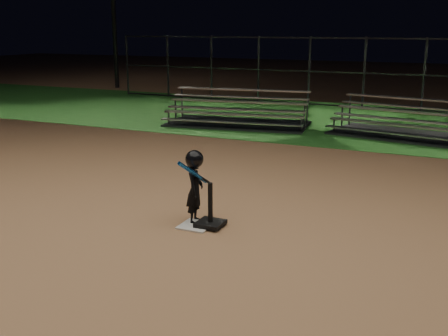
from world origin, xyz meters
TOP-DOWN VIEW (x-y plane):
  - ground at (0.00, 0.00)m, footprint 80.00×80.00m
  - grass_strip at (0.00, 10.00)m, footprint 60.00×8.00m
  - home_plate at (0.00, 0.00)m, footprint 0.45×0.45m
  - batting_tee at (0.20, 0.07)m, footprint 0.38×0.38m
  - child_batter at (-0.09, 0.15)m, footprint 0.41×0.64m
  - bleacher_left at (-2.74, 8.00)m, footprint 4.36×2.57m
  - bleacher_right at (2.10, 8.20)m, footprint 4.25×2.63m
  - backstop_fence at (0.00, 13.00)m, footprint 20.08×0.08m

SIDE VIEW (x-z plane):
  - ground at x=0.00m, z-range 0.00..0.00m
  - grass_strip at x=0.00m, z-range 0.00..0.01m
  - home_plate at x=0.00m, z-range 0.00..0.02m
  - batting_tee at x=0.20m, z-range -0.19..0.46m
  - bleacher_right at x=2.10m, z-range -0.28..0.69m
  - bleacher_left at x=-2.74m, z-range -0.30..0.71m
  - child_batter at x=-0.09m, z-range 0.04..1.15m
  - backstop_fence at x=0.00m, z-range 0.00..2.50m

